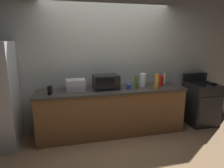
# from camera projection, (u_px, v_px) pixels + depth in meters

# --- Properties ---
(ground_plane) EXTENTS (8.00, 8.00, 0.00)m
(ground_plane) POSITION_uv_depth(u_px,v_px,m) (117.00, 142.00, 3.62)
(ground_plane) COLOR #93704C
(back_wall) EXTENTS (6.40, 0.10, 2.70)m
(back_wall) POSITION_uv_depth(u_px,v_px,m) (107.00, 63.00, 4.09)
(back_wall) COLOR #9EA399
(back_wall) RESTS_ON ground_plane
(counter_run) EXTENTS (2.84, 0.64, 0.90)m
(counter_run) POSITION_uv_depth(u_px,v_px,m) (112.00, 111.00, 3.90)
(counter_run) COLOR brown
(counter_run) RESTS_ON ground_plane
(stove_range) EXTENTS (0.60, 0.61, 1.08)m
(stove_range) POSITION_uv_depth(u_px,v_px,m) (201.00, 103.00, 4.37)
(stove_range) COLOR black
(stove_range) RESTS_ON ground_plane
(microwave) EXTENTS (0.48, 0.35, 0.27)m
(microwave) POSITION_uv_depth(u_px,v_px,m) (106.00, 82.00, 3.79)
(microwave) COLOR black
(microwave) RESTS_ON counter_run
(toaster_oven) EXTENTS (0.34, 0.26, 0.21)m
(toaster_oven) POSITION_uv_depth(u_px,v_px,m) (76.00, 85.00, 3.68)
(toaster_oven) COLOR #B7BABF
(toaster_oven) RESTS_ON counter_run
(paper_towel_roll) EXTENTS (0.12, 0.12, 0.27)m
(paper_towel_roll) POSITION_uv_depth(u_px,v_px,m) (143.00, 80.00, 3.97)
(paper_towel_roll) COLOR white
(paper_towel_roll) RESTS_ON counter_run
(cordless_phone) EXTENTS (0.08, 0.12, 0.15)m
(cordless_phone) POSITION_uv_depth(u_px,v_px,m) (50.00, 90.00, 3.43)
(cordless_phone) COLOR black
(cordless_phone) RESTS_ON counter_run
(bottle_dish_soap) EXTENTS (0.07, 0.07, 0.29)m
(bottle_dish_soap) POSITION_uv_depth(u_px,v_px,m) (157.00, 81.00, 3.81)
(bottle_dish_soap) COLOR orange
(bottle_dish_soap) RESTS_ON counter_run
(bottle_olive_oil) EXTENTS (0.06, 0.06, 0.25)m
(bottle_olive_oil) POSITION_uv_depth(u_px,v_px,m) (136.00, 82.00, 3.84)
(bottle_olive_oil) COLOR #4C6B19
(bottle_olive_oil) RESTS_ON counter_run
(bottle_vinegar) EXTENTS (0.06, 0.06, 0.24)m
(bottle_vinegar) POSITION_uv_depth(u_px,v_px,m) (165.00, 79.00, 4.17)
(bottle_vinegar) COLOR beige
(bottle_vinegar) RESTS_ON counter_run
(bottle_hot_sauce) EXTENTS (0.07, 0.07, 0.21)m
(bottle_hot_sauce) POSITION_uv_depth(u_px,v_px,m) (161.00, 81.00, 4.04)
(bottle_hot_sauce) COLOR red
(bottle_hot_sauce) RESTS_ON counter_run
(mug_blue) EXTENTS (0.09, 0.09, 0.09)m
(mug_blue) POSITION_uv_depth(u_px,v_px,m) (129.00, 86.00, 3.83)
(mug_blue) COLOR #2D4CB2
(mug_blue) RESTS_ON counter_run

